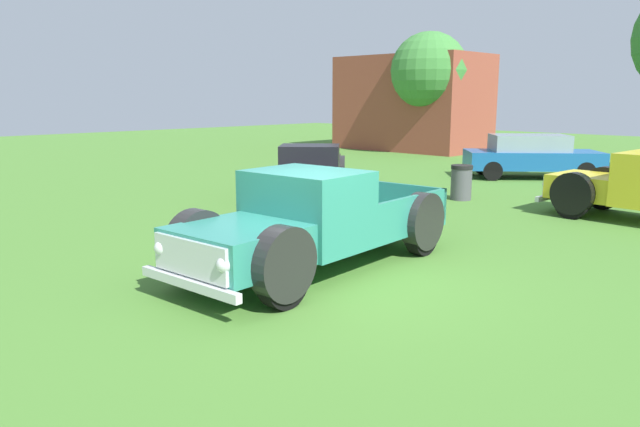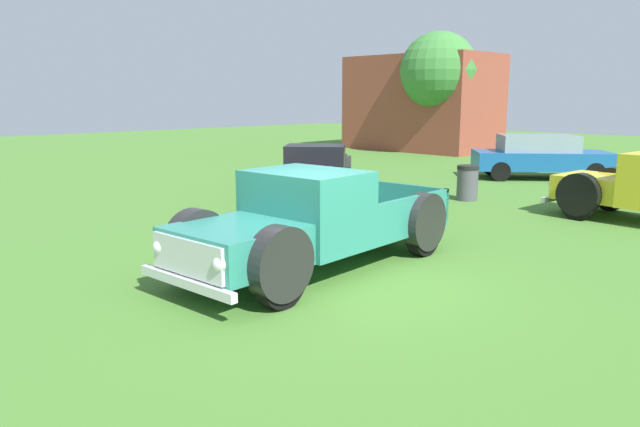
{
  "view_description": "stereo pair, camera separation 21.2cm",
  "coord_description": "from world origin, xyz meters",
  "px_view_note": "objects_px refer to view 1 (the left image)",
  "views": [
    {
      "loc": [
        6.04,
        -6.42,
        2.77
      ],
      "look_at": [
        -0.62,
        0.38,
        0.9
      ],
      "focal_mm": 33.4,
      "sensor_mm": 36.0,
      "label": 1
    },
    {
      "loc": [
        6.19,
        -6.27,
        2.77
      ],
      "look_at": [
        -0.62,
        0.38,
        0.9
      ],
      "focal_mm": 33.4,
      "sensor_mm": 36.0,
      "label": 2
    }
  ],
  "objects_px": {
    "pickup_truck_foreground": "(304,225)",
    "pickup_truck_behind_right": "(310,173)",
    "oak_tree_west": "(429,71)",
    "trash_can": "(461,182)",
    "sedan_distant_a": "(531,155)"
  },
  "relations": [
    {
      "from": "pickup_truck_foreground",
      "to": "sedan_distant_a",
      "type": "relative_size",
      "value": 1.19
    },
    {
      "from": "pickup_truck_behind_right",
      "to": "trash_can",
      "type": "bearing_deg",
      "value": 41.72
    },
    {
      "from": "pickup_truck_foreground",
      "to": "oak_tree_west",
      "type": "bearing_deg",
      "value": 119.24
    },
    {
      "from": "pickup_truck_behind_right",
      "to": "sedan_distant_a",
      "type": "height_order",
      "value": "sedan_distant_a"
    },
    {
      "from": "pickup_truck_behind_right",
      "to": "sedan_distant_a",
      "type": "relative_size",
      "value": 1.03
    },
    {
      "from": "pickup_truck_behind_right",
      "to": "oak_tree_west",
      "type": "relative_size",
      "value": 0.8
    },
    {
      "from": "pickup_truck_behind_right",
      "to": "oak_tree_west",
      "type": "xyz_separation_m",
      "value": [
        -5.41,
        13.52,
        3.3
      ]
    },
    {
      "from": "trash_can",
      "to": "oak_tree_west",
      "type": "relative_size",
      "value": 0.16
    },
    {
      "from": "pickup_truck_foreground",
      "to": "pickup_truck_behind_right",
      "type": "xyz_separation_m",
      "value": [
        -4.97,
        5.02,
        -0.08
      ]
    },
    {
      "from": "sedan_distant_a",
      "to": "pickup_truck_foreground",
      "type": "bearing_deg",
      "value": -79.28
    },
    {
      "from": "pickup_truck_foreground",
      "to": "oak_tree_west",
      "type": "relative_size",
      "value": 0.93
    },
    {
      "from": "oak_tree_west",
      "to": "trash_can",
      "type": "bearing_deg",
      "value": -51.66
    },
    {
      "from": "trash_can",
      "to": "sedan_distant_a",
      "type": "bearing_deg",
      "value": 96.79
    },
    {
      "from": "sedan_distant_a",
      "to": "trash_can",
      "type": "distance_m",
      "value": 5.68
    },
    {
      "from": "pickup_truck_behind_right",
      "to": "sedan_distant_a",
      "type": "bearing_deg",
      "value": 73.88
    }
  ]
}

